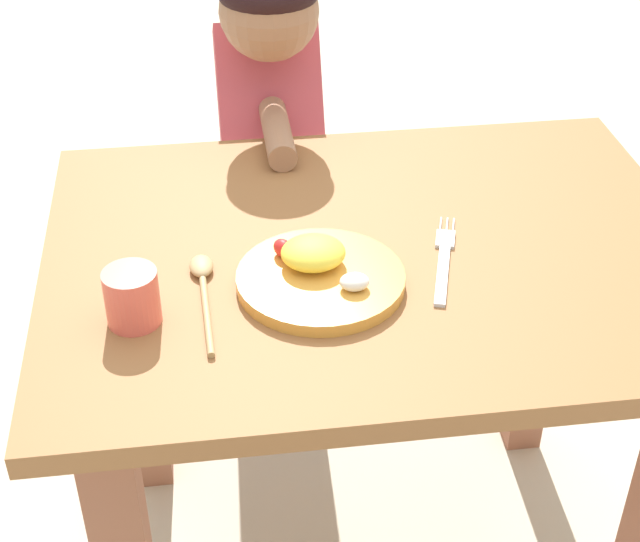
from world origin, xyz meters
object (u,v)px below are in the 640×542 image
Objects in this scene: drinking_cup at (132,297)px; person at (271,170)px; fork at (444,260)px; spoon at (203,283)px; plate at (319,273)px.

drinking_cup is 0.08× the size of person.
fork is 2.87× the size of drinking_cup.
drinking_cup is (-0.10, -0.07, 0.03)m from spoon.
fork is (0.19, 0.03, -0.01)m from plate.
person is at bearing 36.22° from fork.
drinking_cup reaches higher than fork.
spoon is at bearing 34.95° from drinking_cup.
fork is at bearing 10.17° from drinking_cup.
person reaches higher than fork.
plate is 1.06× the size of spoon.
spoon is at bearing 109.01° from fork.
fork is 0.22× the size of person.
person is at bearing 70.01° from drinking_cup.
drinking_cup is (-0.26, -0.05, 0.02)m from plate.
person reaches higher than spoon.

